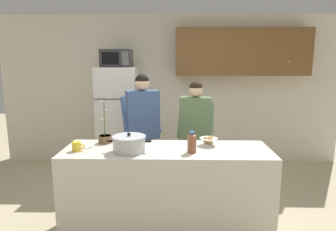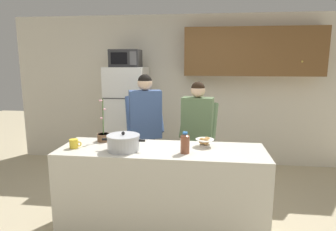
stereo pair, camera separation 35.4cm
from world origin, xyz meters
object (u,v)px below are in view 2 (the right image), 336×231
bottle_near_edge (185,143)px  bread_bowl (205,142)px  coffee_mug (74,144)px  potted_orchid (104,136)px  refrigerator (128,118)px  person_near_pot (145,121)px  microwave (126,58)px  person_by_sink (197,128)px  cooking_pot (123,143)px

bottle_near_edge → bread_bowl: bearing=52.2°
coffee_mug → potted_orchid: size_ratio=0.27×
refrigerator → bottle_near_edge: bearing=-60.6°
refrigerator → coffee_mug: bearing=-91.7°
potted_orchid → coffee_mug: bearing=-126.0°
refrigerator → person_near_pot: bearing=-62.7°
bread_bowl → bottle_near_edge: 0.32m
microwave → bottle_near_edge: 2.39m
person_by_sink → bread_bowl: size_ratio=7.85×
microwave → potted_orchid: bearing=-84.3°
bread_bowl → bottle_near_edge: bearing=-127.8°
person_by_sink → cooking_pot: person_by_sink is taller
microwave → cooking_pot: (0.48, -1.93, -0.86)m
cooking_pot → bread_bowl: bearing=16.3°
cooking_pot → bread_bowl: 0.86m
person_by_sink → coffee_mug: (-1.26, -0.91, 0.00)m
bottle_near_edge → potted_orchid: size_ratio=0.44×
person_near_pot → cooking_pot: bearing=-91.9°
coffee_mug → bread_bowl: 1.38m
person_near_pot → bread_bowl: person_near_pot is taller
refrigerator → bread_bowl: 2.16m
person_by_sink → bottle_near_edge: (-0.10, -0.94, 0.06)m
potted_orchid → person_by_sink: bearing=30.3°
microwave → bread_bowl: 2.31m
bottle_near_edge → person_by_sink: bearing=84.0°
coffee_mug → bread_bowl: bread_bowl is taller
bread_bowl → potted_orchid: bearing=176.3°
coffee_mug → cooking_pot: bearing=-1.4°
person_by_sink → cooking_pot: (-0.73, -0.93, 0.04)m
coffee_mug → bottle_near_edge: (1.17, -0.03, 0.06)m
person_near_pot → cooking_pot: size_ratio=3.70×
microwave → coffee_mug: (-0.06, -1.92, -0.89)m
coffee_mug → person_by_sink: bearing=35.8°
person_by_sink → refrigerator: bearing=139.5°
coffee_mug → potted_orchid: potted_orchid is taller
person_by_sink → bread_bowl: bearing=-81.9°
refrigerator → cooking_pot: refrigerator is taller
cooking_pot → bottle_near_edge: size_ratio=2.08×
person_by_sink → cooking_pot: size_ratio=3.50×
person_near_pot → coffee_mug: 1.11m
cooking_pot → potted_orchid: potted_orchid is taller
refrigerator → person_near_pot: 1.13m
cooking_pot → potted_orchid: size_ratio=0.92×
person_near_pot → person_by_sink: (0.70, -0.04, -0.07)m
potted_orchid → bottle_near_edge: bearing=-19.0°
bread_bowl → bottle_near_edge: (-0.20, -0.25, 0.05)m
microwave → bottle_near_edge: microwave is taller
person_near_pot → microwave: bearing=117.8°
refrigerator → person_by_sink: (1.21, -1.03, 0.11)m
microwave → person_by_sink: bearing=-39.9°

